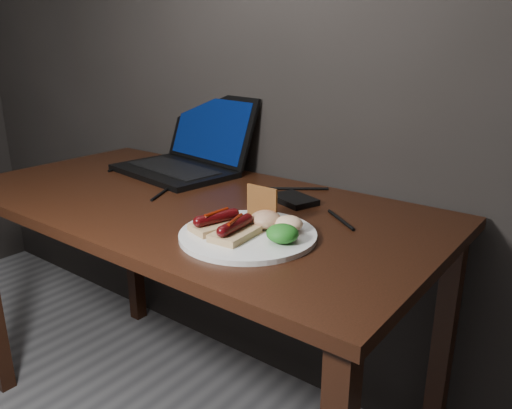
% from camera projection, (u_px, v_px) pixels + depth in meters
% --- Properties ---
extents(desk, '(1.40, 0.70, 0.75)m').
position_uv_depth(desk, '(189.00, 229.00, 1.42)').
color(desk, '#35170D').
rests_on(desk, ground).
extents(laptop, '(0.44, 0.39, 0.25)m').
position_uv_depth(laptop, '(187.00, 155.00, 1.68)').
color(laptop, black).
rests_on(laptop, desk).
extents(hard_drive, '(0.14, 0.12, 0.02)m').
position_uv_depth(hard_drive, '(294.00, 200.00, 1.36)').
color(hard_drive, black).
rests_on(hard_drive, desk).
extents(desk_cables, '(0.96, 0.40, 0.01)m').
position_uv_depth(desk_cables, '(217.00, 186.00, 1.50)').
color(desk_cables, black).
rests_on(desk_cables, desk).
extents(plate, '(0.36, 0.36, 0.01)m').
position_uv_depth(plate, '(248.00, 235.00, 1.12)').
color(plate, white).
rests_on(plate, desk).
extents(bread_sausage_left, '(0.10, 0.13, 0.04)m').
position_uv_depth(bread_sausage_left, '(217.00, 222.00, 1.13)').
color(bread_sausage_left, '#DFBC83').
rests_on(bread_sausage_left, plate).
extents(bread_sausage_center, '(0.08, 0.12, 0.04)m').
position_uv_depth(bread_sausage_center, '(235.00, 230.00, 1.09)').
color(bread_sausage_center, '#DFBC83').
rests_on(bread_sausage_center, plate).
extents(crispbread, '(0.08, 0.01, 0.08)m').
position_uv_depth(crispbread, '(262.00, 204.00, 1.18)').
color(crispbread, '#9C612A').
rests_on(crispbread, plate).
extents(salad_greens, '(0.07, 0.07, 0.04)m').
position_uv_depth(salad_greens, '(282.00, 233.00, 1.06)').
color(salad_greens, '#136318').
rests_on(salad_greens, plate).
extents(salsa_mound, '(0.07, 0.07, 0.04)m').
position_uv_depth(salsa_mound, '(266.00, 219.00, 1.14)').
color(salsa_mound, maroon).
rests_on(salsa_mound, plate).
extents(coleslaw_mound, '(0.06, 0.06, 0.04)m').
position_uv_depth(coleslaw_mound, '(289.00, 224.00, 1.12)').
color(coleslaw_mound, white).
rests_on(coleslaw_mound, plate).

